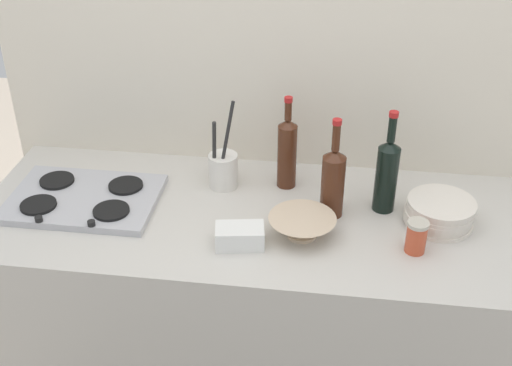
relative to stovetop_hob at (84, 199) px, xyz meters
name	(u,v)px	position (x,y,z in m)	size (l,w,h in m)	color
counter_block	(256,320)	(0.57, 0.00, -0.46)	(1.80, 0.70, 0.90)	beige
backsplash_panel	(271,88)	(0.57, 0.38, 0.26)	(1.90, 0.06, 2.35)	beige
stovetop_hob	(84,199)	(0.00, 0.00, 0.00)	(0.48, 0.34, 0.04)	#B2B2B7
plate_stack	(439,212)	(1.14, 0.03, 0.03)	(0.22, 0.21, 0.08)	silver
wine_bottle_leftmost	(333,181)	(0.81, 0.04, 0.11)	(0.07, 0.07, 0.33)	#472314
wine_bottle_mid_left	(287,151)	(0.65, 0.20, 0.12)	(0.06, 0.06, 0.33)	#472314
wine_bottle_mid_right	(387,173)	(0.97, 0.10, 0.12)	(0.07, 0.07, 0.34)	black
mixing_bowl	(302,225)	(0.72, -0.09, 0.02)	(0.21, 0.21, 0.06)	beige
butter_dish	(240,236)	(0.54, -0.16, 0.02)	(0.14, 0.09, 0.06)	white
utensil_crock	(223,169)	(0.44, 0.17, 0.05)	(0.10, 0.10, 0.32)	silver
condiment_jar_front	(416,237)	(1.06, -0.12, 0.04)	(0.06, 0.06, 0.10)	#C64C2D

